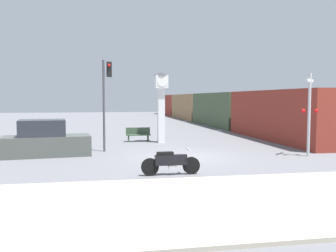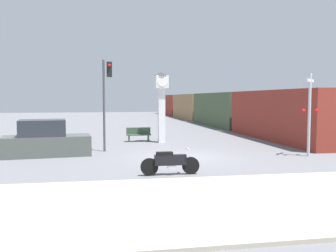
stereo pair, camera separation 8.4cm
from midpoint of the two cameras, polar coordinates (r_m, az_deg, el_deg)
ground_plane at (r=18.28m, az=2.10°, el=-4.73°), size 120.00×120.00×0.00m
sidewalk_strip at (r=10.67m, az=11.68°, el=-11.07°), size 36.00×6.00×0.10m
motorcycle at (r=13.96m, az=0.24°, el=-5.57°), size 2.22×0.48×0.98m
clock_tower at (r=24.07m, az=-1.15°, el=4.52°), size 0.96×0.96×4.51m
freight_train at (r=45.61m, az=5.35°, el=2.78°), size 2.80×52.82×3.40m
traffic_light at (r=20.27m, az=-9.51°, el=5.53°), size 0.50×0.35×4.89m
railroad_crossing_signal at (r=19.56m, az=20.61°, el=2.11°), size 0.90×0.82×4.07m
bench at (r=24.78m, az=-4.66°, el=-1.24°), size 1.60×0.44×0.92m
parked_car at (r=19.50m, az=-18.27°, el=-2.16°), size 4.38×2.26×1.80m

